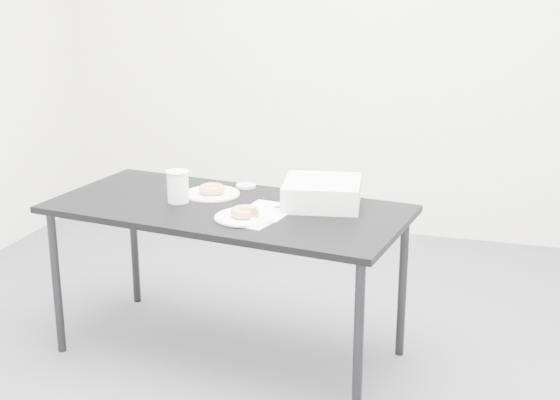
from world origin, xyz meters
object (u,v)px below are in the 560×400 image
(bakery_box, at_px, (322,193))
(coffee_cup, at_px, (178,186))
(scorecard, at_px, (267,210))
(donut_far, at_px, (212,189))
(plate_near, at_px, (245,217))
(pen, at_px, (288,206))
(donut_near, at_px, (245,212))
(table, at_px, (227,218))
(plate_far, at_px, (212,194))

(bakery_box, bearing_deg, coffee_cup, -176.37)
(scorecard, xyz_separation_m, coffee_cup, (-0.41, 0.01, 0.07))
(scorecard, bearing_deg, coffee_cup, -173.98)
(donut_far, bearing_deg, coffee_cup, -124.17)
(plate_near, distance_m, coffee_cup, 0.39)
(pen, relative_size, donut_near, 1.02)
(pen, distance_m, plate_near, 0.24)
(bakery_box, bearing_deg, plate_near, -141.47)
(donut_near, relative_size, bakery_box, 0.36)
(coffee_cup, distance_m, bakery_box, 0.62)
(coffee_cup, bearing_deg, bakery_box, 12.70)
(table, height_order, coffee_cup, coffee_cup)
(pen, height_order, coffee_cup, coffee_cup)
(donut_far, relative_size, bakery_box, 0.37)
(scorecard, height_order, bakery_box, bakery_box)
(pen, distance_m, coffee_cup, 0.49)
(scorecard, xyz_separation_m, plate_far, (-0.31, 0.16, 0.00))
(pen, bearing_deg, plate_near, -156.83)
(table, distance_m, donut_far, 0.21)
(scorecard, xyz_separation_m, pen, (0.07, 0.07, 0.01))
(scorecard, relative_size, plate_near, 1.03)
(plate_near, bearing_deg, coffee_cup, 158.20)
(table, distance_m, coffee_cup, 0.26)
(scorecard, bearing_deg, bakery_box, 44.37)
(donut_near, height_order, coffee_cup, coffee_cup)
(plate_near, xyz_separation_m, coffee_cup, (-0.35, 0.14, 0.06))
(scorecard, height_order, plate_far, plate_far)
(pen, bearing_deg, donut_far, 131.84)
(table, xyz_separation_m, coffee_cup, (-0.22, -0.00, 0.12))
(table, relative_size, plate_far, 6.40)
(scorecard, distance_m, plate_far, 0.35)
(donut_far, distance_m, coffee_cup, 0.18)
(table, relative_size, scorecard, 6.28)
(plate_far, xyz_separation_m, bakery_box, (0.51, -0.01, 0.05))
(table, xyz_separation_m, plate_near, (0.13, -0.14, 0.06))
(coffee_cup, bearing_deg, plate_near, -21.80)
(plate_near, bearing_deg, plate_far, 131.63)
(pen, bearing_deg, scorecard, -169.80)
(plate_far, bearing_deg, pen, -12.93)
(plate_far, bearing_deg, coffee_cup, -124.17)
(pen, xyz_separation_m, donut_far, (-0.38, 0.09, 0.02))
(plate_near, xyz_separation_m, donut_near, (0.00, 0.00, 0.02))
(table, bearing_deg, coffee_cup, -171.77)
(plate_near, relative_size, plate_far, 0.99)
(table, height_order, donut_near, donut_near)
(scorecard, distance_m, pen, 0.10)
(table, height_order, donut_far, donut_far)
(plate_near, height_order, bakery_box, bakery_box)
(plate_near, height_order, plate_far, plate_near)
(plate_near, height_order, donut_far, donut_far)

